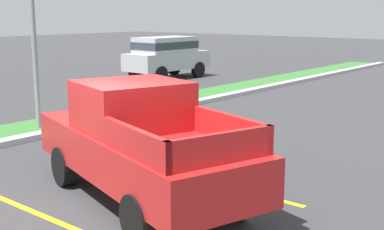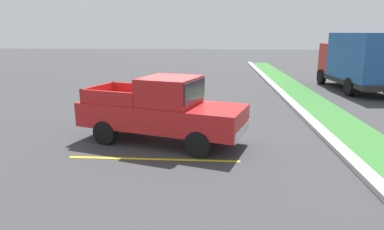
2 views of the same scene
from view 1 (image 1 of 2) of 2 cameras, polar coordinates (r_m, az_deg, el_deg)
name	(u,v)px [view 1 (image 1 of 2)]	position (r m, az deg, el deg)	size (l,w,h in m)	color
ground_plane	(94,207)	(9.09, -10.86, -10.03)	(120.00, 120.00, 0.00)	#38383A
parking_line_near	(71,228)	(8.35, -13.31, -12.08)	(0.12, 4.80, 0.01)	yellow
parking_line_far	(197,179)	(10.37, 0.51, -7.09)	(0.12, 4.80, 0.01)	yellow
pickup_truck_main	(139,143)	(9.02, -5.88, -3.11)	(3.35, 5.54, 2.10)	black
suv_distant	(167,54)	(25.88, -2.85, 6.77)	(4.64, 2.03, 2.10)	black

